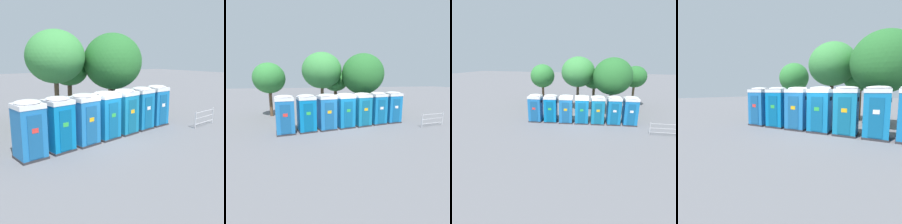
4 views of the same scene
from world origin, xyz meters
TOP-DOWN VIEW (x-y plane):
  - ground_plane at (0.00, 0.00)m, footprint 120.00×120.00m
  - portapotty_0 at (-4.23, -0.58)m, footprint 1.33×1.34m
  - portapotty_1 at (-2.82, -0.36)m, footprint 1.37×1.39m
  - portapotty_2 at (-1.41, -0.17)m, footprint 1.42×1.40m
  - portapotty_3 at (-0.01, 0.04)m, footprint 1.42×1.40m
  - portapotty_4 at (1.40, 0.26)m, footprint 1.37×1.39m
  - portapotty_5 at (2.80, 0.51)m, footprint 1.35×1.36m
  - street_tree_0 at (-1.14, 3.91)m, footprint 3.58×3.58m
  - street_tree_1 at (-5.89, 5.44)m, footprint 2.93×2.93m
  - street_tree_3 at (0.45, 5.49)m, footprint 2.53×2.53m
  - street_tree_4 at (2.47, 3.10)m, footprint 3.82×3.82m

SIDE VIEW (x-z plane):
  - ground_plane at x=0.00m, z-range 0.00..0.00m
  - portapotty_3 at x=-0.01m, z-range 0.01..2.55m
  - portapotty_2 at x=-1.41m, z-range 0.01..2.55m
  - portapotty_0 at x=-4.23m, z-range 0.01..2.55m
  - portapotty_5 at x=2.80m, z-range 0.01..2.55m
  - portapotty_4 at x=1.40m, z-range 0.01..2.55m
  - portapotty_1 at x=-2.82m, z-range 0.01..2.55m
  - street_tree_3 at x=0.45m, z-range 1.12..5.44m
  - street_tree_1 at x=-5.89m, z-range 1.08..6.11m
  - street_tree_4 at x=2.47m, z-range 1.07..6.86m
  - street_tree_0 at x=-1.14m, z-range 1.32..7.22m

